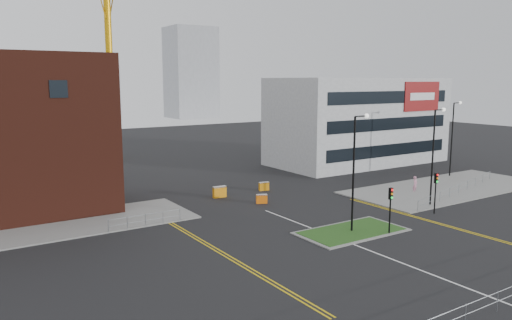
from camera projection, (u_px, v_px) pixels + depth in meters
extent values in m
plane|color=black|center=(418.00, 269.00, 31.18)|extent=(200.00, 200.00, 0.00)
cube|color=slate|center=(16.00, 232.00, 38.58)|extent=(28.00, 8.00, 0.12)
cube|color=slate|center=(447.00, 188.00, 54.62)|extent=(24.00, 10.00, 0.12)
cube|color=slate|center=(352.00, 231.00, 38.87)|extent=(8.60, 4.60, 0.08)
cube|color=#214517|center=(352.00, 231.00, 38.87)|extent=(8.00, 4.00, 0.12)
cube|color=black|center=(59.00, 89.00, 39.81)|extent=(1.40, 0.10, 1.40)
cube|color=#A2A5A7|center=(358.00, 121.00, 70.73)|extent=(25.00, 12.00, 12.00)
cube|color=black|center=(389.00, 150.00, 66.30)|extent=(22.00, 0.10, 1.60)
cube|color=black|center=(390.00, 124.00, 65.75)|extent=(22.00, 0.10, 1.60)
cube|color=black|center=(391.00, 97.00, 65.19)|extent=(22.00, 0.10, 1.60)
cube|color=maroon|center=(422.00, 96.00, 68.38)|extent=(7.00, 0.15, 4.00)
cube|color=white|center=(423.00, 96.00, 68.30)|extent=(5.00, 0.05, 1.00)
cylinder|color=#CB8F0B|center=(109.00, 42.00, 72.86)|extent=(1.00, 1.00, 34.47)
cylinder|color=black|center=(353.00, 175.00, 38.17)|extent=(0.16, 0.16, 9.00)
cylinder|color=black|center=(361.00, 116.00, 37.78)|extent=(1.20, 0.10, 0.10)
sphere|color=silver|center=(367.00, 116.00, 38.10)|extent=(0.36, 0.36, 0.36)
cylinder|color=black|center=(433.00, 159.00, 46.29)|extent=(0.16, 0.16, 9.00)
cylinder|color=black|center=(440.00, 110.00, 45.91)|extent=(1.20, 0.10, 0.10)
sphere|color=silver|center=(444.00, 110.00, 46.23)|extent=(0.36, 0.36, 0.36)
cylinder|color=black|center=(452.00, 140.00, 60.46)|extent=(0.16, 0.16, 9.00)
cylinder|color=black|center=(457.00, 103.00, 60.08)|extent=(1.20, 0.10, 0.10)
sphere|color=silver|center=(460.00, 103.00, 60.40)|extent=(0.36, 0.36, 0.36)
cylinder|color=black|center=(390.00, 215.00, 38.07)|extent=(0.12, 0.12, 3.00)
cube|color=black|center=(391.00, 194.00, 37.80)|extent=(0.28, 0.22, 0.90)
sphere|color=red|center=(392.00, 190.00, 37.64)|extent=(0.18, 0.18, 0.18)
sphere|color=orange|center=(392.00, 194.00, 37.69)|extent=(0.18, 0.18, 0.18)
sphere|color=#0CCC33|center=(392.00, 198.00, 37.74)|extent=(0.18, 0.18, 0.18)
cylinder|color=black|center=(435.00, 197.00, 44.04)|extent=(0.12, 0.12, 3.00)
cube|color=black|center=(436.00, 178.00, 43.77)|extent=(0.28, 0.22, 0.90)
sphere|color=red|center=(438.00, 175.00, 43.61)|extent=(0.18, 0.18, 0.18)
sphere|color=orange|center=(437.00, 178.00, 43.66)|extent=(0.18, 0.18, 0.18)
sphere|color=#0CCC33|center=(437.00, 182.00, 43.71)|extent=(0.18, 0.18, 0.18)
cylinder|color=gray|center=(512.00, 295.00, 26.13)|extent=(24.00, 0.04, 0.04)
cylinder|color=gray|center=(145.00, 215.00, 39.97)|extent=(6.00, 0.04, 0.04)
cylinder|color=gray|center=(146.00, 221.00, 40.05)|extent=(6.00, 0.04, 0.04)
cylinder|color=gray|center=(108.00, 226.00, 38.43)|extent=(0.05, 0.05, 1.10)
cylinder|color=gray|center=(180.00, 215.00, 41.67)|extent=(0.05, 0.05, 1.10)
cylinder|color=gray|center=(459.00, 184.00, 51.59)|extent=(19.01, 5.04, 0.04)
cylinder|color=gray|center=(459.00, 189.00, 51.67)|extent=(19.01, 5.04, 0.04)
cylinder|color=gray|center=(418.00, 207.00, 44.47)|extent=(0.05, 0.05, 1.10)
cylinder|color=gray|center=(490.00, 176.00, 58.86)|extent=(0.05, 0.05, 1.10)
cube|color=silver|center=(393.00, 260.00, 32.84)|extent=(0.15, 30.00, 0.01)
cube|color=gold|center=(215.00, 251.00, 34.60)|extent=(0.12, 24.00, 0.01)
cube|color=gold|center=(219.00, 250.00, 34.76)|extent=(0.12, 24.00, 0.01)
cube|color=gold|center=(435.00, 223.00, 41.27)|extent=(0.12, 20.00, 0.01)
cube|color=gold|center=(437.00, 222.00, 41.43)|extent=(0.12, 20.00, 0.01)
cube|color=gray|center=(73.00, 93.00, 142.82)|extent=(24.00, 12.00, 16.00)
cube|color=gray|center=(191.00, 73.00, 156.62)|extent=(14.00, 12.00, 28.00)
imported|color=#CE85A0|center=(415.00, 185.00, 52.26)|extent=(0.74, 0.59, 1.77)
cube|color=orange|center=(220.00, 192.00, 50.23)|extent=(1.38, 0.52, 1.13)
cube|color=silver|center=(219.00, 187.00, 50.15)|extent=(1.38, 0.52, 0.14)
cube|color=orange|center=(262.00, 199.00, 47.83)|extent=(1.11, 0.74, 0.88)
cube|color=silver|center=(262.00, 195.00, 47.77)|extent=(1.11, 0.74, 0.11)
cube|color=orange|center=(264.00, 186.00, 53.41)|extent=(1.14, 0.56, 0.91)
cube|color=silver|center=(264.00, 183.00, 53.34)|extent=(1.14, 0.56, 0.11)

